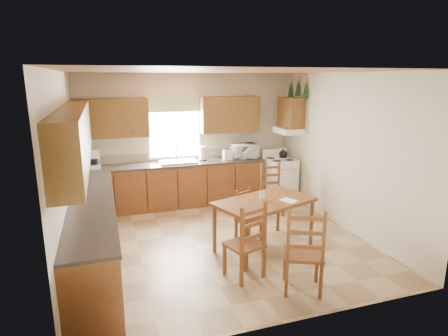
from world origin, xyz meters
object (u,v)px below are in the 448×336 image
object	(u,v)px
microwave	(244,151)
chair_far_left	(249,216)
chair_near_left	(244,240)
chair_far_right	(272,190)
chair_near_right	(303,248)
stove	(279,180)
dining_table	(264,225)

from	to	relation	value
microwave	chair_far_left	size ratio (longest dim) A/B	0.61
chair_near_left	chair_far_right	bearing A→B (deg)	-142.29
microwave	chair_near_right	world-z (taller)	microwave
stove	dining_table	world-z (taller)	stove
microwave	chair_near_left	size ratio (longest dim) A/B	0.49
dining_table	chair_far_right	size ratio (longest dim) A/B	1.51
chair_near_right	chair_far_left	bearing A→B (deg)	-61.81
chair_near_left	chair_near_right	bearing A→B (deg)	119.00
dining_table	chair_near_left	size ratio (longest dim) A/B	1.41
chair_far_left	chair_far_right	xyz separation A→B (m)	(0.90, 1.01, 0.07)
chair_near_right	chair_far_right	xyz separation A→B (m)	(0.80, 2.57, -0.07)
stove	microwave	bearing A→B (deg)	153.84
chair_near_right	stove	bearing A→B (deg)	-87.14
chair_near_left	microwave	bearing A→B (deg)	-129.39
stove	chair_near_left	bearing A→B (deg)	-128.26
chair_near_left	dining_table	bearing A→B (deg)	-149.24
microwave	chair_far_right	size ratio (longest dim) A/B	0.52
dining_table	chair_far_right	bearing A→B (deg)	40.67
dining_table	chair_near_left	distance (m)	0.92
chair_near_right	chair_far_left	xyz separation A→B (m)	(-0.10, 1.55, -0.13)
microwave	chair_far_right	xyz separation A→B (m)	(0.18, -1.07, -0.58)
chair_near_left	chair_near_right	xyz separation A→B (m)	(0.57, -0.53, 0.03)
stove	chair_far_left	bearing A→B (deg)	-132.73
chair_far_left	stove	bearing A→B (deg)	28.08
chair_far_right	chair_near_left	bearing A→B (deg)	-116.20
chair_far_left	chair_far_right	size ratio (longest dim) A/B	0.87
stove	dining_table	distance (m)	2.51
microwave	chair_near_right	size ratio (longest dim) A/B	0.46
chair_near_left	chair_far_left	xyz separation A→B (m)	(0.48, 1.02, -0.10)
microwave	chair_far_left	world-z (taller)	microwave
chair_far_right	dining_table	bearing A→B (deg)	-112.18
dining_table	chair_near_right	distance (m)	1.23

